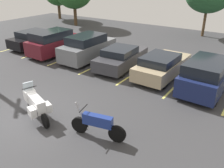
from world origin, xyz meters
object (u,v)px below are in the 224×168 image
Objects in this scene: car_navy at (207,75)px; car_black at (35,39)px; motorcycle_touring at (36,104)px; motorcycle_third at (97,124)px; car_charcoal at (121,58)px; car_maroon at (54,43)px; car_tan at (162,66)px; car_grey at (88,48)px.

car_black is at bearing 178.11° from car_navy.
motorcycle_touring is 11.34m from car_black.
car_charcoal is (-3.17, 6.71, 0.13)m from motorcycle_third.
car_maroon is 0.95× the size of car_tan.
car_grey is (2.90, 0.42, -0.04)m from car_maroon.
car_black reaches higher than car_charcoal.
motorcycle_third is at bearing -35.34° from car_maroon.
car_navy reaches higher than car_tan.
car_grey is 5.62m from car_tan.
car_charcoal is at bearing -178.69° from car_tan.
car_tan reaches higher than motorcycle_third.
car_grey is (5.76, -0.08, 0.17)m from car_black.
car_maroon is (-8.88, 6.30, 0.37)m from motorcycle_third.
car_charcoal is (-0.21, 7.09, 0.02)m from motorcycle_touring.
car_maroon is at bearing -171.71° from car_grey.
car_tan is at bearing 170.57° from car_navy.
motorcycle_third is 9.00m from car_grey.
car_navy is (5.49, -0.38, 0.19)m from car_charcoal.
motorcycle_touring is at bearing -172.67° from motorcycle_third.
car_charcoal is at bearing 176.05° from car_navy.
motorcycle_touring is at bearing -48.48° from car_maroon.
car_navy is at bearing 0.20° from car_maroon.
car_charcoal is at bearing 91.69° from motorcycle_touring.
car_grey is 1.01× the size of car_navy.
motorcycle_touring is at bearing -39.29° from car_black.
car_tan is (2.82, 0.06, 0.02)m from car_charcoal.
car_grey is (-3.01, 7.10, 0.22)m from motorcycle_touring.
car_grey is 2.81m from car_charcoal.
car_charcoal is (8.57, -0.08, -0.02)m from car_black.
car_maroon is 0.98× the size of car_navy.
motorcycle_touring is 0.50× the size of car_navy.
motorcycle_touring reaches higher than car_charcoal.
car_charcoal is 5.50m from car_navy.
car_maroon is at bearing -9.93° from car_black.
car_tan is at bearing 1.31° from car_charcoal.
car_black is 0.97× the size of car_tan.
motorcycle_third is 13.57m from car_black.
car_maroon is 0.96× the size of car_charcoal.
car_navy is (2.67, -0.44, 0.17)m from car_tan.
car_grey is at bearing -179.39° from car_tan.
car_tan is (-0.36, 6.78, 0.15)m from motorcycle_third.
motorcycle_third is 6.79m from car_tan.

